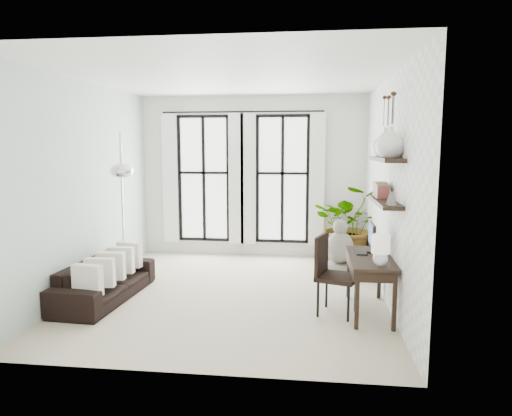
% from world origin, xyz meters
% --- Properties ---
extents(floor, '(5.00, 5.00, 0.00)m').
position_xyz_m(floor, '(0.00, 0.00, 0.00)').
color(floor, '#BDB596').
rests_on(floor, ground).
extents(ceiling, '(5.00, 5.00, 0.00)m').
position_xyz_m(ceiling, '(0.00, 0.00, 3.20)').
color(ceiling, white).
rests_on(ceiling, wall_back).
extents(wall_left, '(0.00, 5.00, 5.00)m').
position_xyz_m(wall_left, '(-2.25, 0.00, 1.60)').
color(wall_left, '#B4C9BE').
rests_on(wall_left, floor).
extents(wall_right, '(0.00, 5.00, 5.00)m').
position_xyz_m(wall_right, '(2.25, 0.00, 1.60)').
color(wall_right, white).
rests_on(wall_right, floor).
extents(wall_back, '(4.50, 0.00, 4.50)m').
position_xyz_m(wall_back, '(0.00, 2.50, 1.60)').
color(wall_back, white).
rests_on(wall_back, floor).
extents(windows, '(3.26, 0.13, 2.65)m').
position_xyz_m(windows, '(-0.20, 2.43, 1.56)').
color(windows, white).
rests_on(windows, wall_back).
extents(wall_shelves, '(0.25, 1.30, 0.60)m').
position_xyz_m(wall_shelves, '(2.11, -0.57, 1.73)').
color(wall_shelves, black).
rests_on(wall_shelves, wall_right).
extents(sofa, '(0.87, 1.96, 0.56)m').
position_xyz_m(sofa, '(-1.80, -0.49, 0.28)').
color(sofa, black).
rests_on(sofa, floor).
extents(throw_pillows, '(0.40, 1.52, 0.40)m').
position_xyz_m(throw_pillows, '(-1.70, -0.49, 0.50)').
color(throw_pillows, silver).
rests_on(throw_pillows, sofa).
extents(plant, '(1.42, 1.24, 1.52)m').
position_xyz_m(plant, '(1.90, 1.93, 0.76)').
color(plant, '#2D7228').
rests_on(plant, floor).
extents(desk, '(0.55, 1.30, 1.16)m').
position_xyz_m(desk, '(1.95, -0.66, 0.72)').
color(desk, black).
rests_on(desk, floor).
extents(desk_chair, '(0.63, 0.63, 1.06)m').
position_xyz_m(desk_chair, '(1.43, -0.68, 0.60)').
color(desk_chair, black).
rests_on(desk_chair, floor).
extents(arc_lamp, '(0.74, 1.25, 2.43)m').
position_xyz_m(arc_lamp, '(-1.70, 0.00, 1.86)').
color(arc_lamp, silver).
rests_on(arc_lamp, floor).
extents(buddha, '(0.53, 0.53, 0.95)m').
position_xyz_m(buddha, '(1.69, 1.36, 0.40)').
color(buddha, slate).
rests_on(buddha, floor).
extents(vase_a, '(0.37, 0.37, 0.38)m').
position_xyz_m(vase_a, '(2.11, -0.86, 2.27)').
color(vase_a, white).
rests_on(vase_a, shelf_upper).
extents(vase_b, '(0.37, 0.37, 0.38)m').
position_xyz_m(vase_b, '(2.11, -0.46, 2.27)').
color(vase_b, white).
rests_on(vase_b, shelf_upper).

